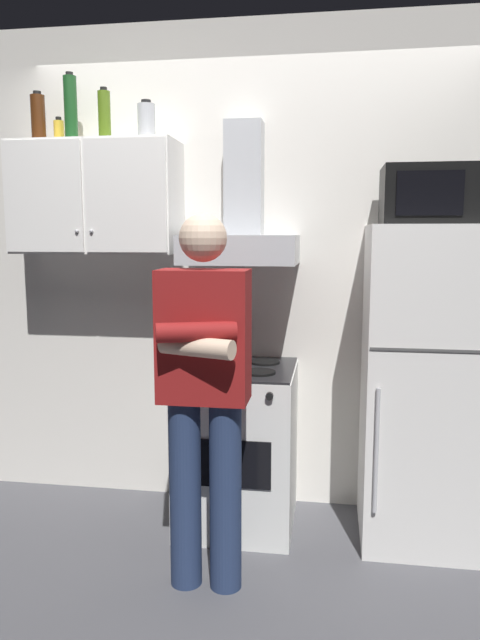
% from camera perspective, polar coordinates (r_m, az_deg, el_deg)
% --- Properties ---
extents(ground_plane, '(7.00, 7.00, 0.00)m').
position_cam_1_polar(ground_plane, '(3.20, 0.00, -20.83)').
color(ground_plane, '#4C4C51').
extents(back_wall_tiled, '(4.80, 0.10, 2.70)m').
position_cam_1_polar(back_wall_tiled, '(3.40, 1.55, 4.79)').
color(back_wall_tiled, silver).
rests_on(back_wall_tiled, ground_plane).
extents(upper_cabinet, '(0.90, 0.37, 0.60)m').
position_cam_1_polar(upper_cabinet, '(3.39, -13.61, 11.32)').
color(upper_cabinet, white).
extents(stove_oven, '(0.60, 0.62, 0.87)m').
position_cam_1_polar(stove_oven, '(3.25, -0.20, -11.95)').
color(stove_oven, white).
rests_on(stove_oven, ground_plane).
extents(range_hood, '(0.60, 0.44, 0.75)m').
position_cam_1_polar(range_hood, '(3.18, 0.15, 9.01)').
color(range_hood, '#B7BABF').
extents(refrigerator, '(0.60, 0.62, 1.60)m').
position_cam_1_polar(refrigerator, '(3.14, 17.26, -6.04)').
color(refrigerator, white).
rests_on(refrigerator, ground_plane).
extents(microwave, '(0.48, 0.37, 0.28)m').
position_cam_1_polar(microwave, '(3.07, 17.97, 11.30)').
color(microwave, black).
rests_on(microwave, refrigerator).
extents(person_standing, '(0.38, 0.33, 1.64)m').
position_cam_1_polar(person_standing, '(2.55, -3.47, -6.65)').
color(person_standing, navy).
rests_on(person_standing, ground_plane).
extents(bottle_canister_steel, '(0.09, 0.09, 0.21)m').
position_cam_1_polar(bottle_canister_steel, '(3.36, -8.97, 18.28)').
color(bottle_canister_steel, '#B2B5BA').
rests_on(bottle_canister_steel, upper_cabinet).
extents(bottle_olive_oil, '(0.07, 0.07, 0.27)m').
position_cam_1_polar(bottle_olive_oil, '(3.39, -12.88, 18.61)').
color(bottle_olive_oil, '#4C6B19').
rests_on(bottle_olive_oil, upper_cabinet).
extents(bottle_rum_dark, '(0.08, 0.08, 0.27)m').
position_cam_1_polar(bottle_rum_dark, '(3.56, -18.79, 17.86)').
color(bottle_rum_dark, '#47230F').
rests_on(bottle_rum_dark, upper_cabinet).
extents(bottle_spice_jar, '(0.06, 0.06, 0.14)m').
position_cam_1_polar(bottle_spice_jar, '(3.55, -16.98, 16.93)').
color(bottle_spice_jar, gold).
rests_on(bottle_spice_jar, upper_cabinet).
extents(bottle_wine_green, '(0.07, 0.07, 0.36)m').
position_cam_1_polar(bottle_wine_green, '(3.50, -15.94, 18.93)').
color(bottle_wine_green, '#19471E').
rests_on(bottle_wine_green, upper_cabinet).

